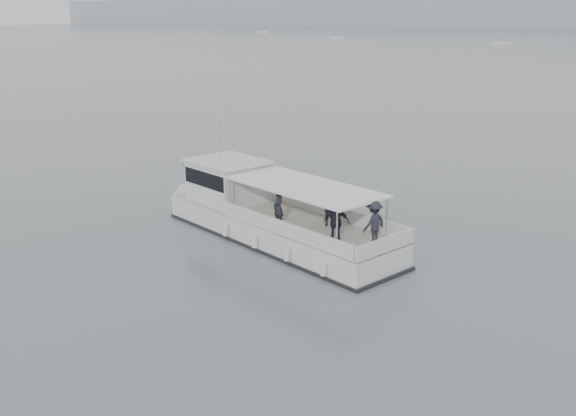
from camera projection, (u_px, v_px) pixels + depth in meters
The scene contains 3 objects.
ground at pixel (248, 231), 29.89m from camera, with size 1400.00×1400.00×0.00m, color slate.
tour_boat at pixel (261, 214), 29.27m from camera, with size 14.08×6.12×5.89m.
moored_fleet at pixel (516, 45), 218.77m from camera, with size 457.62×351.36×10.30m.
Camera 1 is at (17.82, -22.10, 9.61)m, focal length 40.00 mm.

